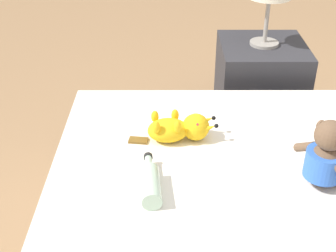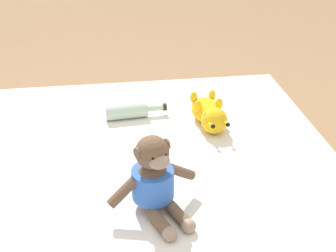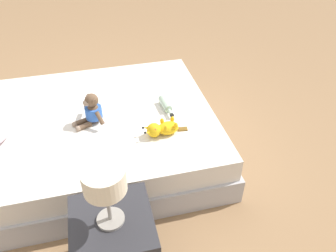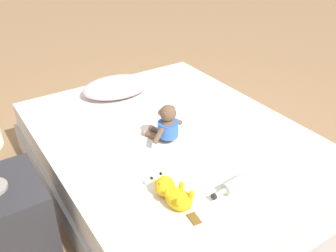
# 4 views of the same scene
# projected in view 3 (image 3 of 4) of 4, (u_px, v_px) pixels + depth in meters

# --- Properties ---
(ground_plane) EXTENTS (16.00, 16.00, 0.00)m
(ground_plane) POSITION_uv_depth(u_px,v_px,m) (95.00, 153.00, 2.73)
(ground_plane) COLOR #93704C
(bed) EXTENTS (1.51, 1.94, 0.38)m
(bed) POSITION_uv_depth(u_px,v_px,m) (91.00, 136.00, 2.62)
(bed) COLOR #B2B2B7
(bed) RESTS_ON ground_plane
(plush_monkey) EXTENTS (0.28, 0.25, 0.24)m
(plush_monkey) POSITION_uv_depth(u_px,v_px,m) (92.00, 111.00, 2.39)
(plush_monkey) COLOR brown
(plush_monkey) RESTS_ON bed
(plush_yellow_creature) EXTENTS (0.12, 0.33, 0.10)m
(plush_yellow_creature) POSITION_uv_depth(u_px,v_px,m) (162.00, 129.00, 2.31)
(plush_yellow_creature) COLOR yellow
(plush_yellow_creature) RESTS_ON bed
(glass_bottle) EXTENTS (0.25, 0.08, 0.06)m
(glass_bottle) POSITION_uv_depth(u_px,v_px,m) (166.00, 105.00, 2.57)
(glass_bottle) COLOR #B2D1B7
(glass_bottle) RESTS_ON bed
(nightstand) EXTENTS (0.42, 0.42, 0.47)m
(nightstand) POSITION_uv_depth(u_px,v_px,m) (116.00, 246.00, 1.81)
(nightstand) COLOR #2D2D33
(nightstand) RESTS_ON ground_plane
(bedside_lamp) EXTENTS (0.20, 0.20, 0.35)m
(bedside_lamp) POSITION_uv_depth(u_px,v_px,m) (104.00, 183.00, 1.49)
(bedside_lamp) COLOR gray
(bedside_lamp) RESTS_ON nightstand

